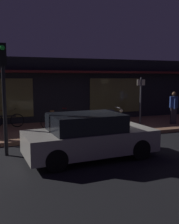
{
  "coord_description": "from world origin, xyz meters",
  "views": [
    {
      "loc": [
        -3.45,
        -8.82,
        2.53
      ],
      "look_at": [
        0.63,
        2.4,
        0.95
      ],
      "focal_mm": 41.51,
      "sensor_mm": 36.0,
      "label": 1
    }
  ],
  "objects_px": {
    "person_bystander": "(174,107)",
    "motorcycle": "(108,117)",
    "bicycle_parked": "(6,120)",
    "traffic_light_pole": "(3,80)",
    "bicycle_extra": "(57,120)",
    "sign_post": "(141,98)",
    "parked_car_near": "(89,136)"
  },
  "relations": [
    {
      "from": "bicycle_extra",
      "to": "person_bystander",
      "type": "xyz_separation_m",
      "value": [
        5.93,
        -1.04,
        0.52
      ]
    },
    {
      "from": "bicycle_parked",
      "to": "traffic_light_pole",
      "type": "relative_size",
      "value": 0.45
    },
    {
      "from": "motorcycle",
      "to": "traffic_light_pole",
      "type": "relative_size",
      "value": 0.47
    },
    {
      "from": "bicycle_parked",
      "to": "bicycle_extra",
      "type": "relative_size",
      "value": 1.0
    },
    {
      "from": "bicycle_extra",
      "to": "traffic_light_pole",
      "type": "bearing_deg",
      "value": -126.0
    },
    {
      "from": "bicycle_extra",
      "to": "sign_post",
      "type": "xyz_separation_m",
      "value": [
        4.24,
        -0.57,
        1.0
      ]
    },
    {
      "from": "bicycle_parked",
      "to": "bicycle_extra",
      "type": "distance_m",
      "value": 2.44
    },
    {
      "from": "bicycle_parked",
      "to": "traffic_light_pole",
      "type": "xyz_separation_m",
      "value": [
        -0.19,
        -4.29,
        1.97
      ]
    },
    {
      "from": "traffic_light_pole",
      "to": "parked_car_near",
      "type": "xyz_separation_m",
      "value": [
        2.46,
        -1.16,
        -1.77
      ]
    },
    {
      "from": "bicycle_extra",
      "to": "sign_post",
      "type": "distance_m",
      "value": 4.4
    },
    {
      "from": "bicycle_extra",
      "to": "parked_car_near",
      "type": "relative_size",
      "value": 0.39
    },
    {
      "from": "bicycle_parked",
      "to": "person_bystander",
      "type": "xyz_separation_m",
      "value": [
        8.19,
        -1.96,
        0.52
      ]
    },
    {
      "from": "motorcycle",
      "to": "person_bystander",
      "type": "distance_m",
      "value": 3.6
    },
    {
      "from": "bicycle_extra",
      "to": "parked_car_near",
      "type": "height_order",
      "value": "parked_car_near"
    },
    {
      "from": "sign_post",
      "to": "traffic_light_pole",
      "type": "distance_m",
      "value": 7.31
    },
    {
      "from": "bicycle_extra",
      "to": "person_bystander",
      "type": "relative_size",
      "value": 0.97
    },
    {
      "from": "bicycle_extra",
      "to": "traffic_light_pole",
      "type": "relative_size",
      "value": 0.45
    },
    {
      "from": "motorcycle",
      "to": "sign_post",
      "type": "bearing_deg",
      "value": 6.19
    },
    {
      "from": "bicycle_extra",
      "to": "traffic_light_pole",
      "type": "height_order",
      "value": "traffic_light_pole"
    },
    {
      "from": "motorcycle",
      "to": "bicycle_extra",
      "type": "distance_m",
      "value": 2.49
    },
    {
      "from": "person_bystander",
      "to": "traffic_light_pole",
      "type": "bearing_deg",
      "value": -164.46
    },
    {
      "from": "person_bystander",
      "to": "motorcycle",
      "type": "bearing_deg",
      "value": 175.82
    },
    {
      "from": "traffic_light_pole",
      "to": "bicycle_extra",
      "type": "bearing_deg",
      "value": 54.0
    },
    {
      "from": "motorcycle",
      "to": "bicycle_parked",
      "type": "height_order",
      "value": "motorcycle"
    },
    {
      "from": "motorcycle",
      "to": "bicycle_parked",
      "type": "bearing_deg",
      "value": 159.78
    },
    {
      "from": "sign_post",
      "to": "parked_car_near",
      "type": "bearing_deg",
      "value": -136.94
    },
    {
      "from": "bicycle_parked",
      "to": "traffic_light_pole",
      "type": "distance_m",
      "value": 4.72
    },
    {
      "from": "bicycle_extra",
      "to": "sign_post",
      "type": "height_order",
      "value": "sign_post"
    },
    {
      "from": "motorcycle",
      "to": "sign_post",
      "type": "xyz_separation_m",
      "value": [
        1.88,
        0.2,
        0.86
      ]
    },
    {
      "from": "sign_post",
      "to": "bicycle_extra",
      "type": "bearing_deg",
      "value": 172.31
    },
    {
      "from": "bicycle_parked",
      "to": "traffic_light_pole",
      "type": "height_order",
      "value": "traffic_light_pole"
    },
    {
      "from": "person_bystander",
      "to": "parked_car_near",
      "type": "bearing_deg",
      "value": -149.49
    }
  ]
}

